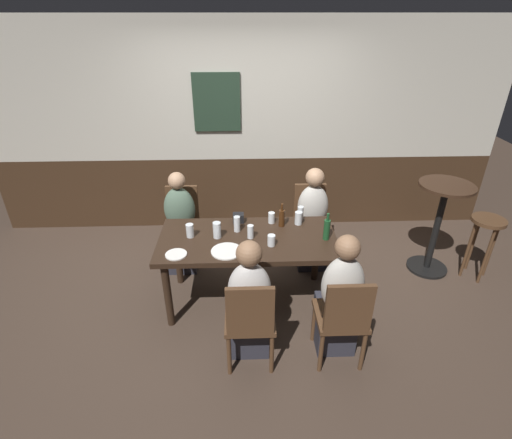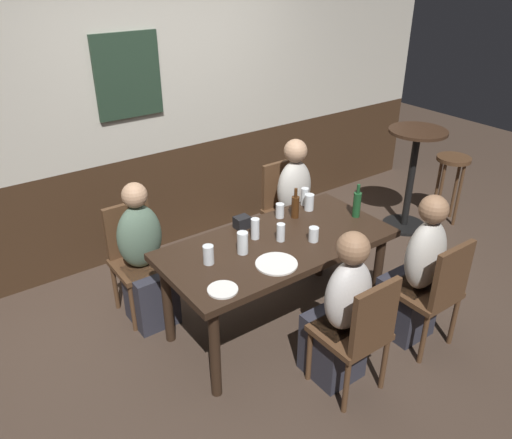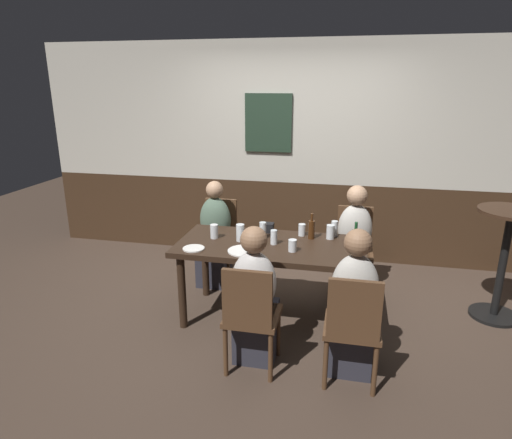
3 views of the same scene
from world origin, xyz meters
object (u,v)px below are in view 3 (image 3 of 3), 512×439
object	(u,v)px
person_mid_near	(255,305)
person_right_far	(353,250)
pint_glass_pale	(263,231)
pint_glass_amber	(334,229)
side_bar_table	(504,256)
beer_glass_half	(274,238)
chair_mid_near	(251,313)
beer_glass_tall	(292,246)
pint_glass_stout	(214,232)
chair_right_near	(353,324)
beer_bottle_brown	(312,229)
person_right_near	(353,313)
condiment_caddy	(268,228)
person_left_far	(215,241)
dining_table	(271,253)
plate_white_small	(194,248)
chair_right_far	(354,244)
highball_clear	(302,230)
tumbler_short	(240,233)
tumbler_water	(330,233)
chair_left_far	(219,234)
plate_white_large	(244,251)
beer_bottle_green	(355,240)

from	to	relation	value
person_mid_near	person_right_far	world-z (taller)	person_right_far
person_mid_near	pint_glass_pale	world-z (taller)	person_mid_near
pint_glass_amber	side_bar_table	xyz separation A→B (m)	(1.52, 0.12, -0.19)
beer_glass_half	side_bar_table	world-z (taller)	side_bar_table
chair_mid_near	person_mid_near	distance (m)	0.16
beer_glass_tall	pint_glass_stout	world-z (taller)	pint_glass_stout
chair_right_near	beer_bottle_brown	size ratio (longest dim) A/B	3.64
person_right_near	chair_right_near	bearing A→B (deg)	-90.00
pint_glass_stout	condiment_caddy	xyz separation A→B (m)	(0.45, 0.27, -0.01)
person_left_far	beer_glass_tall	distance (m)	1.28
dining_table	plate_white_small	xyz separation A→B (m)	(-0.63, -0.27, 0.09)
pint_glass_amber	side_bar_table	distance (m)	1.54
dining_table	chair_right_far	bearing A→B (deg)	48.04
person_right_near	person_right_far	world-z (taller)	person_right_near
highball_clear	pint_glass_amber	distance (m)	0.30
tumbler_short	plate_white_small	distance (m)	0.45
beer_bottle_brown	pint_glass_pale	bearing A→B (deg)	-168.96
chair_mid_near	highball_clear	world-z (taller)	chair_mid_near
highball_clear	chair_mid_near	bearing A→B (deg)	-102.46
beer_glass_half	chair_right_near	bearing A→B (deg)	-48.93
chair_mid_near	person_left_far	size ratio (longest dim) A/B	0.78
chair_right_near	beer_glass_half	bearing A→B (deg)	131.07
chair_right_near	tumbler_water	world-z (taller)	chair_right_near
dining_table	chair_mid_near	size ratio (longest dim) A/B	1.90
chair_left_far	tumbler_water	size ratio (longest dim) A/B	6.69
chair_mid_near	beer_bottle_brown	distance (m)	1.14
pint_glass_pale	chair_right_near	bearing A→B (deg)	-48.65
plate_white_large	side_bar_table	xyz separation A→B (m)	(2.26, 0.70, -0.13)
beer_glass_tall	person_mid_near	bearing A→B (deg)	-112.31
plate_white_large	dining_table	bearing A→B (deg)	50.57
pint_glass_stout	person_mid_near	bearing A→B (deg)	-52.26
person_mid_near	plate_white_large	xyz separation A→B (m)	(-0.19, 0.42, 0.27)
plate_white_small	tumbler_short	bearing A→B (deg)	39.87
highball_clear	condiment_caddy	world-z (taller)	highball_clear
plate_white_small	plate_white_large	bearing A→B (deg)	4.78
chair_right_near	highball_clear	world-z (taller)	chair_right_near
beer_glass_half	pint_glass_amber	distance (m)	0.62
beer_glass_tall	plate_white_large	distance (m)	0.41
beer_glass_half	chair_left_far	bearing A→B (deg)	132.82
beer_bottle_green	plate_white_large	xyz separation A→B (m)	(-0.92, -0.18, -0.10)
dining_table	person_right_far	xyz separation A→B (m)	(0.74, 0.66, -0.16)
chair_right_far	tumbler_water	bearing A→B (deg)	-111.67
chair_right_near	condiment_caddy	size ratio (longest dim) A/B	8.00
person_left_far	highball_clear	xyz separation A→B (m)	(0.98, -0.37, 0.32)
beer_glass_tall	highball_clear	world-z (taller)	highball_clear
pint_glass_pale	side_bar_table	bearing A→B (deg)	8.80
chair_right_far	plate_white_large	bearing A→B (deg)	-131.42
pint_glass_amber	beer_bottle_green	xyz separation A→B (m)	(0.19, -0.39, 0.04)
beer_bottle_brown	plate_white_large	size ratio (longest dim) A/B	0.87
chair_mid_near	person_right_far	bearing A→B (deg)	63.48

